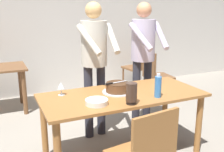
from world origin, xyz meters
The scene contains 12 objects.
back_wall centered at (0.00, 2.72, 1.35)m, with size 10.00×0.12×2.70m, color beige.
main_dining_table centered at (0.00, 0.00, 0.64)m, with size 1.76×0.80×0.75m.
cake_on_platter centered at (-0.03, 0.07, 0.80)m, with size 0.34×0.34×0.11m.
cake_knife centered at (-0.10, 0.06, 0.87)m, with size 0.27×0.06×0.02m.
plate_stack centered at (-0.37, -0.18, 0.78)m, with size 0.22×0.22×0.05m.
wine_glass_near centered at (-0.61, 0.23, 0.85)m, with size 0.08×0.08×0.14m.
water_bottle centered at (0.28, -0.24, 0.86)m, with size 0.07×0.07×0.25m.
hurricane_lamp centered at (-0.06, -0.31, 0.86)m, with size 0.11×0.11×0.21m.
person_cutting_cake centered at (-0.09, 0.61, 1.08)m, with size 0.46×0.57×1.72m.
person_standing_beside centered at (0.63, 0.64, 1.08)m, with size 0.47×0.56×1.72m.
background_chair_0 centered at (1.39, 1.45, 0.49)m, with size 0.47×0.47×0.90m.
background_chair_1 centered at (1.46, 2.20, 0.49)m, with size 0.50×0.50×0.90m.
Camera 1 is at (-1.23, -2.42, 1.66)m, focal length 42.55 mm.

